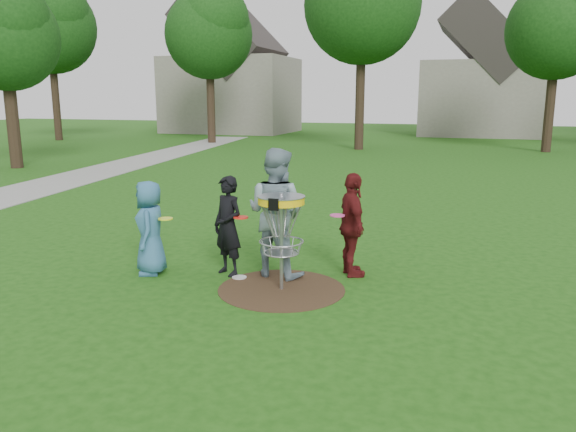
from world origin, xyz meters
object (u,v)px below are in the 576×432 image
(player_maroon, at_px, (352,225))
(player_blue, at_px, (150,228))
(player_black, at_px, (228,226))
(player_grey, at_px, (276,213))
(disc_golf_basket, at_px, (281,219))

(player_maroon, bearing_deg, player_blue, 78.07)
(player_black, distance_m, player_grey, 0.75)
(player_grey, xyz_separation_m, player_maroon, (1.10, 0.31, -0.18))
(player_blue, relative_size, player_maroon, 0.91)
(player_blue, height_order, player_maroon, player_maroon)
(player_black, height_order, player_maroon, player_maroon)
(player_blue, relative_size, player_grey, 0.74)
(player_blue, distance_m, player_grey, 1.93)
(player_blue, bearing_deg, player_maroon, 81.17)
(player_blue, xyz_separation_m, player_maroon, (2.95, 0.83, 0.07))
(player_black, relative_size, disc_golf_basket, 1.10)
(player_grey, bearing_deg, player_maroon, -152.67)
(player_blue, height_order, disc_golf_basket, player_blue)
(disc_golf_basket, bearing_deg, player_grey, 115.51)
(player_black, height_order, player_grey, player_grey)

